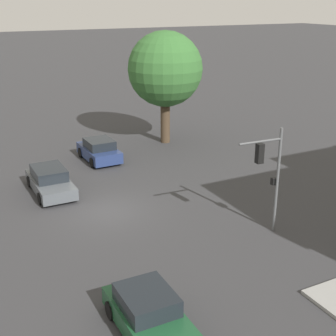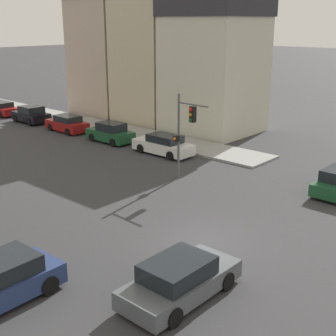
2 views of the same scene
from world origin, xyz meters
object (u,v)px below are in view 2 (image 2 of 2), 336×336
object	(u,v)px
crossing_car_2	(180,280)
parked_car_4	(0,108)
parked_car_3	(31,115)
parked_car_0	(163,145)
crossing_car_1	(3,280)
parked_car_1	(110,133)
parked_car_2	(67,124)
traffic_signal	(185,126)

from	to	relation	value
crossing_car_2	parked_car_4	world-z (taller)	crossing_car_2
parked_car_3	parked_car_0	bearing A→B (deg)	-177.91
crossing_car_1	parked_car_0	distance (m)	18.84
crossing_car_2	parked_car_0	size ratio (longest dim) A/B	1.00
parked_car_0	parked_car_3	world-z (taller)	parked_car_3
parked_car_0	parked_car_4	bearing A→B (deg)	0.14
parked_car_4	parked_car_1	bearing A→B (deg)	179.05
parked_car_2	crossing_car_2	bearing A→B (deg)	153.24
crossing_car_1	crossing_car_2	bearing A→B (deg)	131.77
crossing_car_2	parked_car_4	bearing A→B (deg)	69.66
parked_car_1	parked_car_2	bearing A→B (deg)	0.22
parked_car_2	parked_car_3	bearing A→B (deg)	1.58
traffic_signal	parked_car_3	bearing A→B (deg)	-95.40
crossing_car_1	parked_car_3	size ratio (longest dim) A/B	1.00
crossing_car_2	parked_car_1	xyz separation A→B (m)	(12.79, 18.00, 0.04)
parked_car_2	parked_car_4	bearing A→B (deg)	1.51
crossing_car_1	parked_car_4	xyz separation A→B (m)	(16.84, 30.27, -0.06)
crossing_car_2	parked_car_2	bearing A→B (deg)	61.45
parked_car_1	parked_car_4	bearing A→B (deg)	-0.18
parked_car_1	parked_car_4	size ratio (longest dim) A/B	0.84
traffic_signal	crossing_car_1	distance (m)	14.27
traffic_signal	crossing_car_1	bearing A→B (deg)	17.38
parked_car_1	parked_car_2	size ratio (longest dim) A/B	0.95
parked_car_1	parked_car_0	bearing A→B (deg)	-178.78
traffic_signal	parked_car_4	distance (m)	27.16
traffic_signal	crossing_car_1	xyz separation A→B (m)	(-13.61, -3.44, -2.59)
parked_car_1	parked_car_4	distance (m)	16.63
crossing_car_2	parked_car_3	xyz separation A→B (m)	(12.76, 29.04, 0.05)
parked_car_0	parked_car_2	size ratio (longest dim) A/B	1.09
parked_car_2	crossing_car_1	bearing A→B (deg)	140.43
crossing_car_1	parked_car_0	world-z (taller)	crossing_car_1
parked_car_3	parked_car_4	bearing A→B (deg)	1.27
crossing_car_1	parked_car_0	bearing A→B (deg)	-155.40
parked_car_1	parked_car_2	distance (m)	5.50
parked_car_1	parked_car_4	xyz separation A→B (m)	(0.00, 16.63, -0.07)
parked_car_4	traffic_signal	bearing A→B (deg)	172.18
parked_car_3	parked_car_2	bearing A→B (deg)	-178.59
parked_car_0	parked_car_1	bearing A→B (deg)	1.19
traffic_signal	parked_car_3	world-z (taller)	traffic_signal
parked_car_1	parked_car_2	world-z (taller)	parked_car_1
traffic_signal	crossing_car_1	world-z (taller)	traffic_signal
traffic_signal	crossing_car_2	distance (m)	12.61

